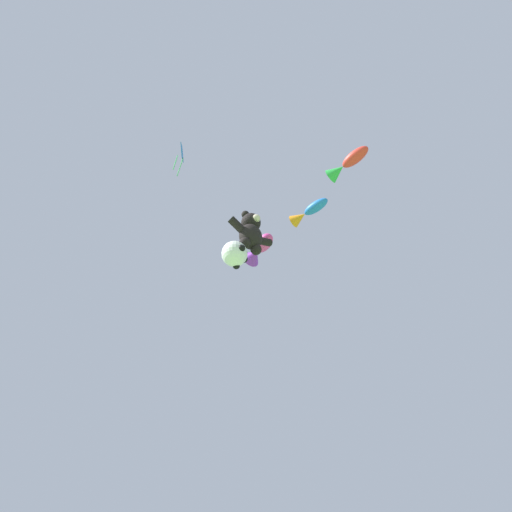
# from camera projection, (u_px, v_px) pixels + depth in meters

# --- Properties ---
(teddy_bear_kite) EXTENTS (2.00, 0.88, 2.03)m
(teddy_bear_kite) POSITION_uv_depth(u_px,v_px,m) (251.00, 232.00, 12.84)
(teddy_bear_kite) COLOR black
(soccer_ball_kite) EXTENTS (1.01, 1.00, 0.93)m
(soccer_ball_kite) POSITION_uv_depth(u_px,v_px,m) (235.00, 254.00, 11.88)
(soccer_ball_kite) COLOR white
(fish_kite_magenta) EXTENTS (0.94, 1.76, 0.80)m
(fish_kite_magenta) POSITION_uv_depth(u_px,v_px,m) (259.00, 249.00, 14.78)
(fish_kite_magenta) COLOR #E53F9E
(fish_kite_cobalt) EXTENTS (0.79, 1.74, 0.55)m
(fish_kite_cobalt) POSITION_uv_depth(u_px,v_px,m) (307.00, 212.00, 13.80)
(fish_kite_cobalt) COLOR blue
(fish_kite_crimson) EXTENTS (0.71, 1.73, 0.61)m
(fish_kite_crimson) POSITION_uv_depth(u_px,v_px,m) (346.00, 164.00, 12.82)
(fish_kite_crimson) COLOR red
(diamond_kite) EXTENTS (0.55, 0.73, 2.07)m
(diamond_kite) POSITION_uv_depth(u_px,v_px,m) (181.00, 155.00, 13.56)
(diamond_kite) COLOR blue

